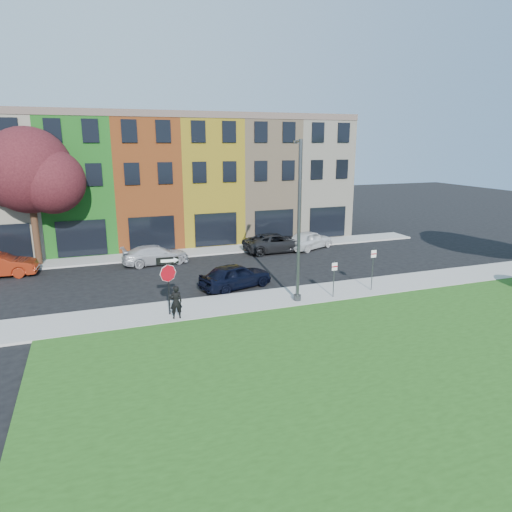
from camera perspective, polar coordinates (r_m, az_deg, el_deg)
name	(u,v)px	position (r m, az deg, el deg)	size (l,w,h in m)	color
ground	(305,319)	(22.19, 6.13, -7.82)	(120.00, 120.00, 0.00)	black
sidewalk_near	(314,294)	(25.53, 7.22, -4.74)	(40.00, 3.00, 0.12)	#999691
sidewalk_far	(182,253)	(34.97, -9.24, 0.35)	(40.00, 2.40, 0.12)	#999691
rowhouse_block	(172,181)	(40.31, -10.52, 9.20)	(30.00, 10.12, 10.00)	beige
stop_sign	(168,274)	(22.01, -10.94, -2.21)	(1.05, 0.11, 2.86)	black
man	(176,302)	(21.86, -9.97, -5.69)	(0.59, 0.39, 1.62)	black
sedan_near	(236,276)	(26.37, -2.56, -2.48)	(4.65, 2.93, 1.48)	black
parked_car_silver	(156,255)	(32.29, -12.44, 0.15)	(4.68, 2.22, 1.32)	#ABABB0
parked_car_dark	(276,243)	(35.12, 2.58, 1.68)	(5.20, 2.48, 1.43)	black
parked_car_white	(309,240)	(36.28, 6.70, 2.03)	(4.67, 3.40, 1.48)	silver
street_lamp	(299,222)	(23.45, 5.34, 4.30)	(1.09, 2.49, 8.26)	#414446
parking_sign_a	(334,275)	(24.70, 9.73, -2.30)	(0.32, 0.08, 1.97)	#414446
parking_sign_b	(373,264)	(26.20, 14.40, -1.00)	(0.32, 0.08, 2.45)	#414446
tree_purple	(31,172)	(33.78, -26.35, 9.34)	(6.74, 5.90, 9.14)	#301E10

